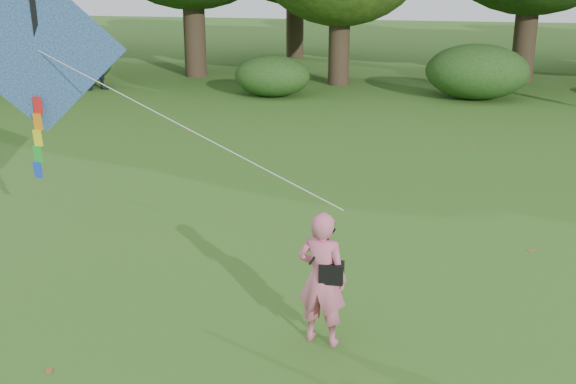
# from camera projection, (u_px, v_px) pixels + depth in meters

# --- Properties ---
(ground) EXTENTS (100.00, 100.00, 0.00)m
(ground) POSITION_uv_depth(u_px,v_px,m) (314.00, 363.00, 8.73)
(ground) COLOR #265114
(ground) RESTS_ON ground
(man_kite_flyer) EXTENTS (0.72, 0.56, 1.75)m
(man_kite_flyer) POSITION_uv_depth(u_px,v_px,m) (322.00, 279.00, 8.96)
(man_kite_flyer) COLOR #D06280
(man_kite_flyer) RESTS_ON ground
(bystander_left) EXTENTS (1.19, 1.14, 1.94)m
(bystander_left) POSITION_uv_depth(u_px,v_px,m) (99.00, 64.00, 26.27)
(bystander_left) COLOR #23232E
(bystander_left) RESTS_ON ground
(crossbody_bag) EXTENTS (0.43, 0.20, 0.70)m
(crossbody_bag) POSITION_uv_depth(u_px,v_px,m) (331.00, 272.00, 8.88)
(crossbody_bag) COLOR black
(crossbody_bag) RESTS_ON ground
(flying_kite) EXTENTS (6.05, 2.32, 3.29)m
(flying_kite) POSITION_uv_depth(u_px,v_px,m) (38.00, 53.00, 10.70)
(flying_kite) COLOR #2742A9
(flying_kite) RESTS_ON ground
(shrub_band) EXTENTS (39.15, 3.22, 1.88)m
(shrub_band) POSITION_uv_depth(u_px,v_px,m) (368.00, 72.00, 25.05)
(shrub_band) COLOR #264919
(shrub_band) RESTS_ON ground
(fallen_leaves) EXTENTS (11.38, 15.29, 0.01)m
(fallen_leaves) POSITION_uv_depth(u_px,v_px,m) (388.00, 259.00, 11.71)
(fallen_leaves) COLOR brown
(fallen_leaves) RESTS_ON ground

